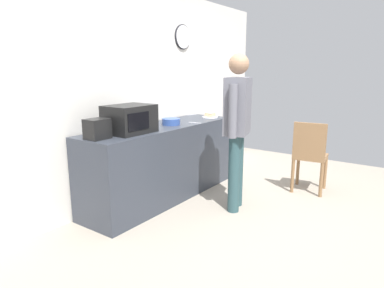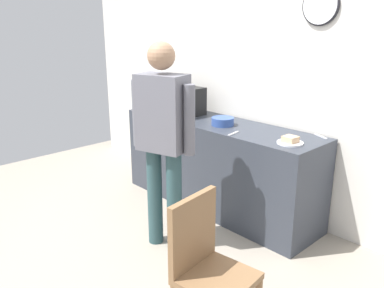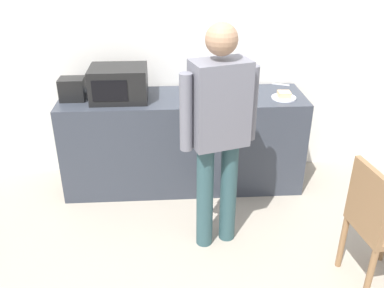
{
  "view_description": "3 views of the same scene",
  "coord_description": "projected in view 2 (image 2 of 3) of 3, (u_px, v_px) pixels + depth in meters",
  "views": [
    {
      "loc": [
        -3.21,
        -1.45,
        1.6
      ],
      "look_at": [
        -0.06,
        0.8,
        0.74
      ],
      "focal_mm": 31.81,
      "sensor_mm": 36.0,
      "label": 1
    },
    {
      "loc": [
        2.54,
        -1.66,
        1.9
      ],
      "look_at": [
        -0.08,
        0.83,
        0.78
      ],
      "focal_mm": 37.06,
      "sensor_mm": 36.0,
      "label": 2
    },
    {
      "loc": [
        -0.25,
        -2.41,
        2.26
      ],
      "look_at": [
        -0.04,
        0.77,
        0.66
      ],
      "focal_mm": 39.19,
      "sensor_mm": 36.0,
      "label": 3
    }
  ],
  "objects": [
    {
      "name": "fork_utensil",
      "position": [
        321.0,
        136.0,
        3.51
      ],
      "size": [
        0.16,
        0.09,
        0.01
      ],
      "primitive_type": "cube",
      "rotation": [
        0.0,
        0.0,
        2.73
      ],
      "color": "silver",
      "rests_on": "kitchen_counter"
    },
    {
      "name": "back_wall",
      "position": [
        251.0,
        82.0,
        4.08
      ],
      "size": [
        5.4,
        0.13,
        2.6
      ],
      "color": "silver",
      "rests_on": "ground_plane"
    },
    {
      "name": "kitchen_counter",
      "position": [
        217.0,
        165.0,
        4.15
      ],
      "size": [
        2.26,
        0.62,
        0.92
      ],
      "primitive_type": "cube",
      "color": "#333842",
      "rests_on": "ground_plane"
    },
    {
      "name": "person_standing",
      "position": [
        163.0,
        133.0,
        3.23
      ],
      "size": [
        0.57,
        0.35,
        1.76
      ],
      "color": "#2C4C51",
      "rests_on": "ground_plane"
    },
    {
      "name": "ground_plane",
      "position": [
        129.0,
        252.0,
        3.42
      ],
      "size": [
        6.0,
        6.0,
        0.0
      ],
      "primitive_type": "plane",
      "color": "#9E9384"
    },
    {
      "name": "wooden_chair",
      "position": [
        207.0,
        266.0,
        2.33
      ],
      "size": [
        0.45,
        0.45,
        0.94
      ],
      "color": "olive",
      "rests_on": "ground_plane"
    },
    {
      "name": "toaster",
      "position": [
        156.0,
        100.0,
        4.66
      ],
      "size": [
        0.22,
        0.18,
        0.2
      ],
      "primitive_type": "cube",
      "color": "black",
      "rests_on": "kitchen_counter"
    },
    {
      "name": "salad_bowl",
      "position": [
        223.0,
        121.0,
        3.9
      ],
      "size": [
        0.22,
        0.22,
        0.08
      ],
      "primitive_type": "cylinder",
      "color": "#33519E",
      "rests_on": "kitchen_counter"
    },
    {
      "name": "microwave",
      "position": [
        178.0,
        101.0,
        4.34
      ],
      "size": [
        0.5,
        0.39,
        0.3
      ],
      "color": "black",
      "rests_on": "kitchen_counter"
    },
    {
      "name": "sandwich_plate",
      "position": [
        290.0,
        141.0,
        3.31
      ],
      "size": [
        0.22,
        0.22,
        0.07
      ],
      "color": "white",
      "rests_on": "kitchen_counter"
    },
    {
      "name": "spoon_utensil",
      "position": [
        234.0,
        133.0,
        3.61
      ],
      "size": [
        0.05,
        0.17,
        0.01
      ],
      "primitive_type": "cube",
      "rotation": [
        0.0,
        0.0,
        1.74
      ],
      "color": "silver",
      "rests_on": "kitchen_counter"
    }
  ]
}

